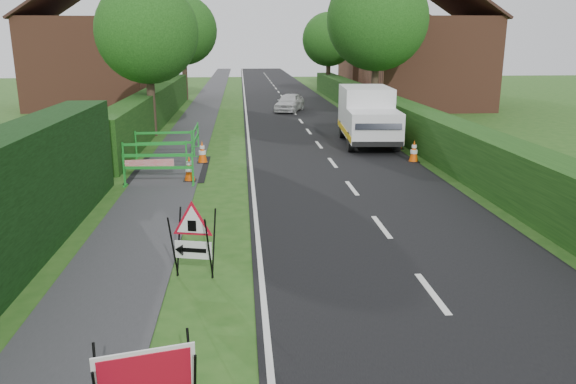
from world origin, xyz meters
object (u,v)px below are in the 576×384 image
red_rect_sign (146,381)px  hatchback_car (289,102)px  works_van (368,115)px  triangle_sign (191,234)px

red_rect_sign → hatchback_car: hatchback_car is taller
red_rect_sign → hatchback_car: 28.57m
hatchback_car → works_van: bearing=-59.7°
triangle_sign → red_rect_sign: bearing=-78.8°
triangle_sign → hatchback_car: bearing=94.7°
hatchback_car → triangle_sign: bearing=-80.1°
red_rect_sign → works_van: size_ratio=0.23×
works_van → hatchback_car: 11.41m
triangle_sign → works_van: size_ratio=0.24×
works_van → red_rect_sign: bearing=-106.1°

